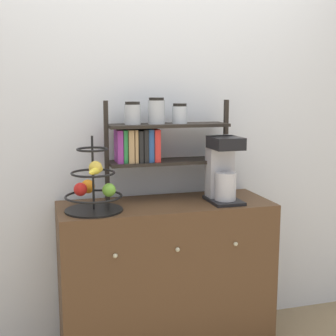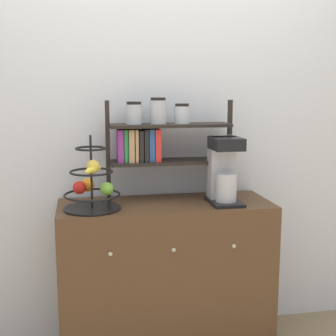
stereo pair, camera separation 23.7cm
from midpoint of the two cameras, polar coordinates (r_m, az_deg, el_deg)
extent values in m
cube|color=silver|center=(2.87, 1.04, 4.87)|extent=(7.00, 0.05, 2.60)
cube|color=#4C331E|center=(2.81, 2.17, -13.20)|extent=(1.21, 0.46, 0.89)
sphere|color=#B2AD8C|center=(2.45, -4.27, -10.46)|extent=(0.02, 0.02, 0.02)
sphere|color=#B2AD8C|center=(2.51, 3.44, -9.98)|extent=(0.02, 0.02, 0.02)
sphere|color=#B2AD8C|center=(2.61, 10.67, -9.36)|extent=(0.02, 0.02, 0.02)
cube|color=black|center=(2.70, 9.40, -4.10)|extent=(0.17, 0.25, 0.02)
cube|color=#B7B7BC|center=(2.73, 9.02, 0.10)|extent=(0.15, 0.10, 0.36)
cylinder|color=#B7B7BC|center=(2.66, 9.62, -2.36)|extent=(0.12, 0.12, 0.16)
cube|color=black|center=(2.63, 9.70, 2.95)|extent=(0.16, 0.20, 0.07)
cylinder|color=black|center=(2.55, -6.60, -4.94)|extent=(0.31, 0.31, 0.01)
cylinder|color=black|center=(2.51, -6.68, -0.48)|extent=(0.01, 0.01, 0.39)
torus|color=black|center=(2.53, -6.63, -3.28)|extent=(0.31, 0.31, 0.01)
torus|color=black|center=(2.51, -6.68, -0.48)|extent=(0.23, 0.23, 0.01)
torus|color=black|center=(2.49, -6.74, 2.37)|extent=(0.17, 0.17, 0.01)
sphere|color=red|center=(2.55, -8.16, -2.41)|extent=(0.07, 0.07, 0.07)
sphere|color=#6BAD33|center=(2.50, -4.80, -2.57)|extent=(0.07, 0.07, 0.07)
sphere|color=orange|center=(2.60, -7.22, -2.09)|extent=(0.08, 0.08, 0.08)
ellipsoid|color=yellow|center=(2.44, -6.38, -0.21)|extent=(0.11, 0.15, 0.04)
sphere|color=gold|center=(2.46, -6.42, 0.17)|extent=(0.07, 0.07, 0.07)
cube|color=black|center=(2.68, -4.84, 2.01)|extent=(0.02, 0.02, 0.58)
cube|color=black|center=(2.85, 9.86, 2.35)|extent=(0.02, 0.02, 0.58)
cube|color=black|center=(2.75, 2.72, 0.76)|extent=(0.70, 0.20, 0.02)
cube|color=black|center=(2.73, 2.76, 5.22)|extent=(0.70, 0.20, 0.02)
cube|color=#8C338C|center=(2.68, -3.37, 2.73)|extent=(0.03, 0.13, 0.19)
cube|color=#2D8C47|center=(2.69, -2.72, 2.75)|extent=(0.02, 0.13, 0.19)
cube|color=tan|center=(2.69, -2.09, 2.77)|extent=(0.03, 0.15, 0.19)
cube|color=tan|center=(2.70, -1.46, 2.79)|extent=(0.02, 0.15, 0.19)
cube|color=black|center=(2.70, -0.93, 2.74)|extent=(0.02, 0.16, 0.18)
cube|color=black|center=(2.71, -0.32, 2.81)|extent=(0.03, 0.16, 0.19)
cube|color=#2D599E|center=(2.71, 0.36, 2.83)|extent=(0.03, 0.13, 0.19)
cube|color=red|center=(2.72, 1.07, 2.84)|extent=(0.03, 0.15, 0.19)
cylinder|color=#ADB2B7|center=(2.68, -1.64, 6.55)|extent=(0.09, 0.09, 0.11)
cylinder|color=black|center=(2.68, -1.65, 7.92)|extent=(0.08, 0.08, 0.02)
cylinder|color=#ADB2B7|center=(2.71, 1.31, 6.82)|extent=(0.10, 0.10, 0.13)
cylinder|color=black|center=(2.70, 1.32, 8.41)|extent=(0.09, 0.09, 0.02)
cylinder|color=silver|center=(2.74, 4.20, 6.46)|extent=(0.09, 0.09, 0.10)
cylinder|color=black|center=(2.74, 4.22, 7.68)|extent=(0.08, 0.08, 0.02)
camera|label=1|loc=(0.12, -87.42, 0.44)|focal=50.00mm
camera|label=2|loc=(0.12, 92.58, -0.44)|focal=50.00mm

